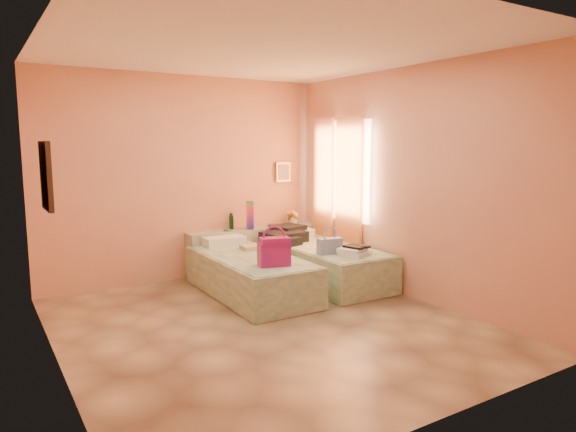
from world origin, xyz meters
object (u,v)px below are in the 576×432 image
headboard_ledge (254,250)px  towel_stack (355,252)px  flower_vase (293,216)px  bed_right (325,264)px  green_book (275,225)px  bed_left (251,275)px  magenta_handbag (274,251)px  water_bottle (231,222)px  blue_handbag (330,246)px

headboard_ledge → towel_stack: size_ratio=5.86×
flower_vase → bed_right: bearing=-98.3°
headboard_ledge → green_book: size_ratio=10.21×
headboard_ledge → bed_left: bearing=-120.4°
towel_stack → bed_left: bearing=148.1°
headboard_ledge → green_book: bearing=-6.2°
towel_stack → headboard_ledge: bearing=105.6°
green_book → magenta_handbag: 1.89m
bed_right → green_book: bearing=101.4°
bed_right → green_book: (-0.19, 1.01, 0.42)m
bed_right → towel_stack: towel_stack is taller
bed_left → water_bottle: (0.28, 1.11, 0.51)m
bed_left → water_bottle: size_ratio=8.87×
bed_left → flower_vase: 1.73m
bed_right → blue_handbag: 0.60m
bed_left → green_book: 1.45m
headboard_ledge → flower_vase: (0.68, -0.02, 0.45)m
magenta_handbag → towel_stack: 1.12m
headboard_ledge → bed_right: 1.18m
bed_right → flower_vase: bearing=82.6°
water_bottle → towel_stack: (0.82, -1.80, -0.21)m
bed_right → water_bottle: size_ratio=8.87×
bed_left → flower_vase: size_ratio=8.02×
green_book → flower_vase: (0.34, 0.02, 0.11)m
bed_left → bed_right: same height
water_bottle → magenta_handbag: bearing=-99.7°
bed_left → green_book: green_book is taller
green_book → headboard_ledge: bearing=-162.8°
green_book → towel_stack: (0.15, -1.70, -0.12)m
water_bottle → bed_left: bearing=-104.0°
water_bottle → green_book: bearing=-8.5°
bed_left → towel_stack: bearing=-31.0°
magenta_handbag → blue_handbag: size_ratio=1.13×
bed_left → blue_handbag: bearing=-24.4°
bed_right → magenta_handbag: bearing=-151.4°
bed_left → bed_right: bearing=0.9°
headboard_ledge → water_bottle: bearing=169.2°
blue_handbag → towel_stack: bearing=-45.3°
water_bottle → flower_vase: size_ratio=0.90×
green_book → blue_handbag: blue_handbag is taller
green_book → magenta_handbag: bearing=-97.3°
water_bottle → towel_stack: bearing=-65.4°
bed_right → towel_stack: bearing=-92.4°
water_bottle → blue_handbag: size_ratio=0.73×
headboard_ledge → towel_stack: bearing=-74.4°
bed_left → flower_vase: flower_vase is taller
bed_left → bed_right: size_ratio=1.00×
water_bottle → towel_stack: water_bottle is taller
headboard_ledge → flower_vase: flower_vase is taller
bed_right → flower_vase: 1.17m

